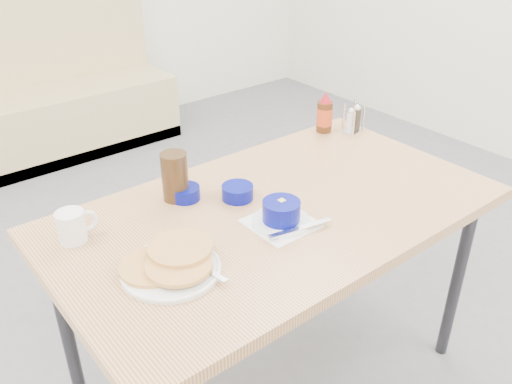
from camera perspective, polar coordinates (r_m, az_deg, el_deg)
booth_bench at (r=3.97m, az=-22.75°, el=8.30°), size 1.90×0.56×1.22m
dining_table at (r=1.73m, az=2.14°, el=-3.40°), size 1.40×0.80×0.76m
pancake_plate at (r=1.44m, az=-8.95°, el=-7.52°), size 0.26×0.27×0.05m
coffee_mug at (r=1.61m, az=-18.73°, el=-3.37°), size 0.12×0.08×0.09m
grits_setting at (r=1.60m, az=2.70°, el=-2.38°), size 0.21×0.19×0.08m
creamer_bowl at (r=1.75m, az=-7.45°, el=-0.11°), size 0.09×0.09×0.04m
butter_bowl at (r=1.74m, az=-1.95°, el=-0.02°), size 0.10×0.10×0.05m
amber_tumbler at (r=1.73m, az=-8.54°, el=1.63°), size 0.09×0.09×0.16m
condiment_caddy at (r=2.26m, az=10.21°, el=7.39°), size 0.12×0.08×0.13m
syrup_bottle at (r=2.23m, az=7.24°, el=8.09°), size 0.06×0.06×0.17m
sugar_wrapper at (r=1.36m, az=-8.39°, el=-10.90°), size 0.05×0.05×0.00m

